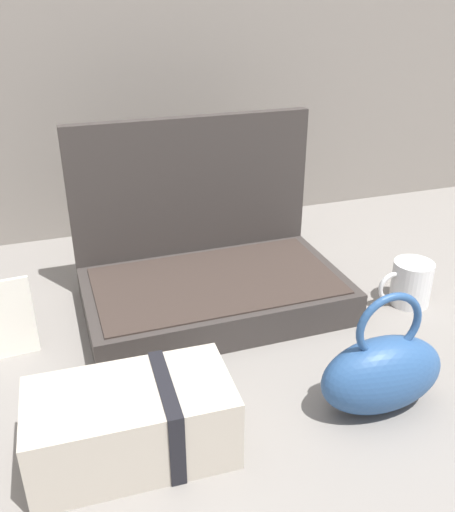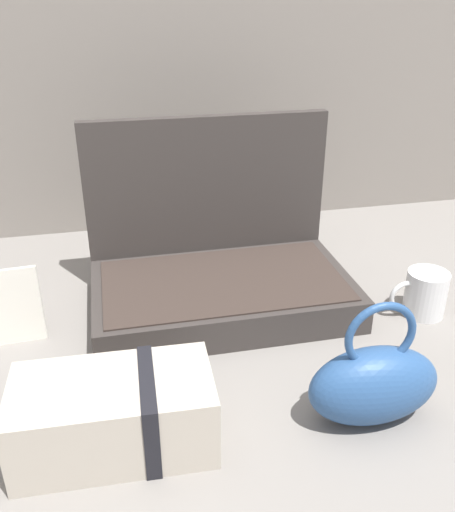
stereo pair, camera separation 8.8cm
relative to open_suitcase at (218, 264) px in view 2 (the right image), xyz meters
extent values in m
plane|color=slate|center=(-0.04, -0.15, -0.08)|extent=(6.00, 6.00, 0.00)
cube|color=#332D2B|center=(0.00, -0.05, -0.04)|extent=(0.48, 0.28, 0.06)
cube|color=#332823|center=(0.00, -0.05, -0.01)|extent=(0.45, 0.25, 0.00)
cube|color=#332D2B|center=(0.00, 0.10, 0.09)|extent=(0.48, 0.02, 0.34)
ellipsoid|color=#284C7F|center=(0.14, -0.38, -0.02)|extent=(0.19, 0.09, 0.12)
torus|color=#284C7F|center=(0.14, -0.38, 0.07)|extent=(0.10, 0.01, 0.10)
cube|color=#B2A899|center=(-0.21, -0.35, -0.02)|extent=(0.27, 0.15, 0.11)
cube|color=black|center=(-0.17, -0.36, -0.02)|extent=(0.03, 0.14, 0.11)
cylinder|color=silver|center=(0.37, -0.14, -0.03)|extent=(0.08, 0.08, 0.09)
torus|color=silver|center=(0.33, -0.14, -0.03)|extent=(0.06, 0.01, 0.06)
cube|color=white|center=(-0.37, -0.07, 0.00)|extent=(0.10, 0.01, 0.14)
camera|label=1|loc=(-0.27, -0.91, 0.49)|focal=38.94mm
camera|label=2|loc=(-0.19, -0.94, 0.49)|focal=38.94mm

